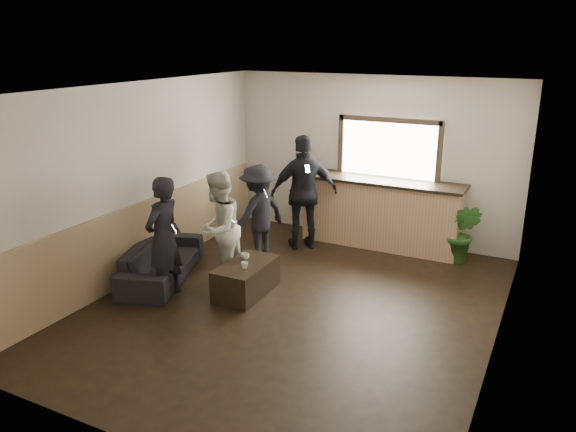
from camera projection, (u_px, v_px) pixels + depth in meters
The scene contains 12 objects.
ground at pixel (294, 305), 7.41m from camera, with size 5.00×6.00×0.01m, color black.
room_shell at pixel (243, 191), 7.28m from camera, with size 5.01×6.01×2.80m.
bar_counter at pixel (381, 209), 9.38m from camera, with size 2.70×0.68×2.13m.
sofa at pixel (162, 261), 8.17m from camera, with size 1.86×0.73×0.54m, color black.
coffee_table at pixel (246, 278), 7.69m from camera, with size 0.55×0.99×0.44m, color black.
cup_a at pixel (245, 256), 7.77m from camera, with size 0.11×0.11×0.09m, color silver.
cup_b at pixel (245, 265), 7.46m from camera, with size 0.09×0.09×0.09m, color silver.
potted_plant at pixel (462, 233), 8.70m from camera, with size 0.53×0.43×0.96m, color #2D6623.
person_a at pixel (164, 238), 7.42m from camera, with size 0.47×0.61×1.68m.
person_b at pixel (219, 229), 7.84m from camera, with size 0.75×0.89×1.65m.
person_c at pixel (258, 214), 8.69m from camera, with size 0.87×1.13×1.54m.
person_d at pixel (304, 193), 9.18m from camera, with size 1.16×1.06×1.90m.
Camera 1 is at (2.95, -6.02, 3.37)m, focal length 35.00 mm.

